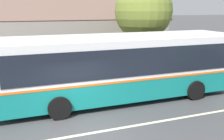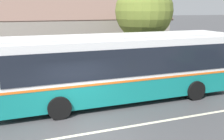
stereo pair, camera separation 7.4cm
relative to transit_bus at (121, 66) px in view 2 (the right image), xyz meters
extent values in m
plane|color=#424244|center=(-2.52, -2.90, -1.77)|extent=(300.00, 300.00, 0.00)
cube|color=gray|center=(-2.52, 3.10, -1.70)|extent=(60.00, 3.00, 0.15)
cube|color=beige|center=(-2.52, -2.90, -1.77)|extent=(60.00, 0.16, 0.01)
cube|color=gray|center=(-4.25, 11.27, 0.08)|extent=(21.57, 10.42, 3.71)
cube|color=brown|center=(-4.25, 8.66, 3.19)|extent=(22.17, 5.28, 2.65)
cube|color=brown|center=(-4.25, 13.87, 3.19)|extent=(22.17, 5.28, 2.65)
cube|color=black|center=(3.30, 6.03, 0.27)|extent=(1.10, 0.06, 1.30)
cube|color=#4C3323|center=(-1.01, 6.03, -0.72)|extent=(1.00, 0.06, 2.10)
cube|color=#147F7A|center=(-0.02, 0.00, -0.98)|extent=(11.73, 2.52, 1.03)
cube|color=orange|center=(-0.02, 0.00, -0.42)|extent=(11.75, 2.54, 0.10)
cube|color=white|center=(-0.02, 0.00, 0.52)|extent=(11.73, 2.52, 1.78)
cube|color=white|center=(-0.02, 0.00, 1.47)|extent=(11.50, 2.40, 0.12)
cube|color=black|center=(-0.02, 1.26, 0.42)|extent=(10.79, 0.05, 1.28)
cube|color=black|center=(-0.01, -1.27, 0.42)|extent=(10.79, 0.05, 1.28)
cube|color=black|center=(5.87, 0.01, 0.42)|extent=(0.04, 2.20, 1.28)
cube|color=black|center=(5.87, 0.01, 1.27)|extent=(0.04, 1.75, 0.24)
cube|color=black|center=(5.89, 0.01, -1.37)|extent=(0.08, 2.50, 0.28)
cube|color=#B21919|center=(-1.49, 1.27, -0.98)|extent=(3.28, 0.04, 0.72)
cube|color=black|center=(4.55, 1.28, -0.22)|extent=(0.90, 0.03, 2.56)
cylinder|color=black|center=(3.62, 1.25, -1.27)|extent=(1.00, 0.28, 1.00)
cylinder|color=black|center=(3.62, -1.25, -1.27)|extent=(1.00, 0.28, 1.00)
cylinder|color=black|center=(-3.24, 1.24, -1.27)|extent=(1.00, 0.28, 1.00)
cylinder|color=black|center=(-3.24, -1.26, -1.27)|extent=(1.00, 0.28, 1.00)
cylinder|color=#4C3828|center=(3.14, 3.87, -0.19)|extent=(0.32, 0.32, 3.17)
sphere|color=olive|center=(3.14, 3.87, 2.62)|extent=(3.78, 3.78, 3.78)
camera|label=1|loc=(-4.50, -11.16, 2.76)|focal=40.00mm
camera|label=2|loc=(-4.43, -11.19, 2.76)|focal=40.00mm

